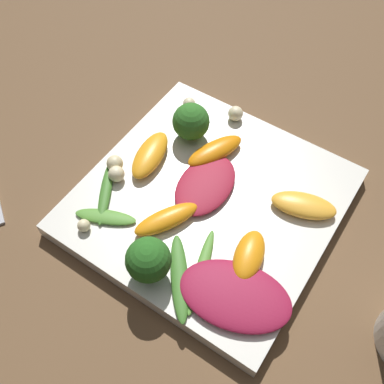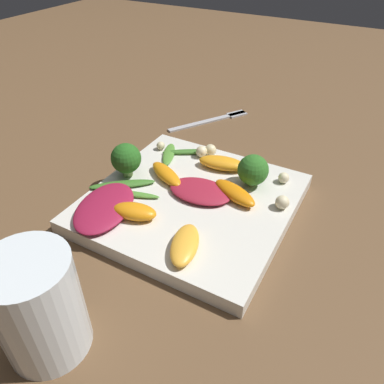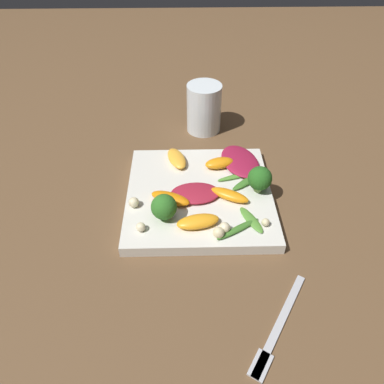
{
  "view_description": "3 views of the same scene",
  "coord_description": "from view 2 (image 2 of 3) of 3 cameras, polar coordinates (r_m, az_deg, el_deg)",
  "views": [
    {
      "loc": [
        -0.13,
        0.24,
        0.43
      ],
      "look_at": [
        0.02,
        0.01,
        0.03
      ],
      "focal_mm": 42.0,
      "sensor_mm": 36.0,
      "label": 1
    },
    {
      "loc": [
        -0.36,
        -0.2,
        0.33
      ],
      "look_at": [
        -0.01,
        -0.01,
        0.04
      ],
      "focal_mm": 35.0,
      "sensor_mm": 36.0,
      "label": 2
    },
    {
      "loc": [
        0.51,
        -0.03,
        0.48
      ],
      "look_at": [
        0.01,
        -0.01,
        0.03
      ],
      "focal_mm": 35.0,
      "sensor_mm": 36.0,
      "label": 3
    }
  ],
  "objects": [
    {
      "name": "orange_segment_1",
      "position": [
        0.48,
        -8.74,
        -2.94
      ],
      "size": [
        0.04,
        0.06,
        0.02
      ],
      "color": "orange",
      "rests_on": "plate"
    },
    {
      "name": "arugula_sprig_1",
      "position": [
        0.54,
        -10.57,
        1.14
      ],
      "size": [
        0.07,
        0.08,
        0.01
      ],
      "color": "#3D7528",
      "rests_on": "plate"
    },
    {
      "name": "broccoli_floret_0",
      "position": [
        0.53,
        9.28,
        3.31
      ],
      "size": [
        0.04,
        0.04,
        0.05
      ],
      "color": "#7A9E51",
      "rests_on": "plate"
    },
    {
      "name": "orange_segment_0",
      "position": [
        0.57,
        4.59,
        4.41
      ],
      "size": [
        0.04,
        0.08,
        0.02
      ],
      "color": "orange",
      "rests_on": "plate"
    },
    {
      "name": "arugula_sprig_0",
      "position": [
        0.6,
        -3.55,
        5.81
      ],
      "size": [
        0.07,
        0.04,
        0.01
      ],
      "color": "#518E33",
      "rests_on": "plate"
    },
    {
      "name": "broccoli_floret_1",
      "position": [
        0.55,
        -9.88,
        5.11
      ],
      "size": [
        0.04,
        0.04,
        0.05
      ],
      "color": "#84AD5B",
      "rests_on": "plate"
    },
    {
      "name": "ground_plane",
      "position": [
        0.53,
        -0.07,
        -2.46
      ],
      "size": [
        2.4,
        2.4,
        0.0
      ],
      "primitive_type": "plane",
      "color": "brown"
    },
    {
      "name": "macadamia_nut_4",
      "position": [
        0.6,
        2.83,
        6.4
      ],
      "size": [
        0.02,
        0.02,
        0.02
      ],
      "color": "beige",
      "rests_on": "plate"
    },
    {
      "name": "orange_segment_2",
      "position": [
        0.51,
        6.51,
        -0.12
      ],
      "size": [
        0.05,
        0.08,
        0.02
      ],
      "color": "orange",
      "rests_on": "plate"
    },
    {
      "name": "macadamia_nut_0",
      "position": [
        0.59,
        1.47,
        6.18
      ],
      "size": [
        0.02,
        0.02,
        0.02
      ],
      "color": "beige",
      "rests_on": "plate"
    },
    {
      "name": "plate",
      "position": [
        0.52,
        -0.07,
        -1.59
      ],
      "size": [
        0.26,
        0.26,
        0.02
      ],
      "color": "silver",
      "rests_on": "ground_plane"
    },
    {
      "name": "orange_segment_3",
      "position": [
        0.54,
        -3.94,
        2.73
      ],
      "size": [
        0.06,
        0.07,
        0.02
      ],
      "color": "orange",
      "rests_on": "plate"
    },
    {
      "name": "radicchio_leaf_0",
      "position": [
        0.5,
        -13.2,
        -2.24
      ],
      "size": [
        0.12,
        0.09,
        0.01
      ],
      "color": "maroon",
      "rests_on": "plate"
    },
    {
      "name": "macadamia_nut_2",
      "position": [
        0.55,
        13.79,
        2.12
      ],
      "size": [
        0.02,
        0.02,
        0.02
      ],
      "color": "beige",
      "rests_on": "plate"
    },
    {
      "name": "orange_segment_4",
      "position": [
        0.43,
        -1.11,
        -8.02
      ],
      "size": [
        0.08,
        0.05,
        0.02
      ],
      "color": "#FCAD33",
      "rests_on": "plate"
    },
    {
      "name": "arugula_sprig_2",
      "position": [
        0.61,
        -0.53,
        6.15
      ],
      "size": [
        0.05,
        0.08,
        0.01
      ],
      "color": "#3D7528",
      "rests_on": "plate"
    },
    {
      "name": "macadamia_nut_1",
      "position": [
        0.5,
        13.59,
        -1.53
      ],
      "size": [
        0.02,
        0.02,
        0.02
      ],
      "color": "beige",
      "rests_on": "plate"
    },
    {
      "name": "macadamia_nut_3",
      "position": [
        0.62,
        -4.8,
        7.04
      ],
      "size": [
        0.01,
        0.01,
        0.01
      ],
      "color": "beige",
      "rests_on": "plate"
    },
    {
      "name": "arugula_sprig_3",
      "position": [
        0.52,
        -9.93,
        -0.23
      ],
      "size": [
        0.04,
        0.09,
        0.01
      ],
      "color": "#518E33",
      "rests_on": "plate"
    },
    {
      "name": "fork",
      "position": [
        0.76,
        3.82,
        11.16
      ],
      "size": [
        0.15,
        0.11,
        0.01
      ],
      "color": "#B2B2B7",
      "rests_on": "ground_plane"
    },
    {
      "name": "radicchio_leaf_1",
      "position": [
        0.51,
        1.28,
        0.17
      ],
      "size": [
        0.06,
        0.09,
        0.01
      ],
      "color": "maroon",
      "rests_on": "plate"
    },
    {
      "name": "drinking_glass",
      "position": [
        0.37,
        -22.37,
        -15.85
      ],
      "size": [
        0.08,
        0.08,
        0.11
      ],
      "color": "white",
      "rests_on": "ground_plane"
    }
  ]
}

